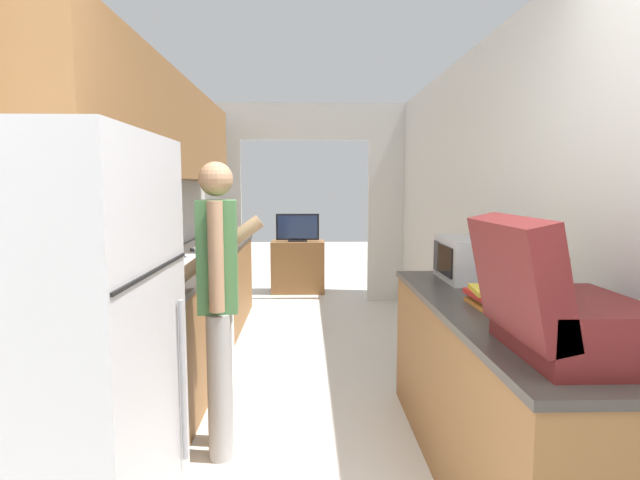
{
  "coord_description": "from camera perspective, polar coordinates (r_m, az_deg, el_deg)",
  "views": [
    {
      "loc": [
        0.01,
        -1.04,
        1.48
      ],
      "look_at": [
        0.13,
        3.22,
        1.02
      ],
      "focal_mm": 28.0,
      "sensor_mm": 36.0,
      "label": 1
    }
  ],
  "objects": [
    {
      "name": "counter_right",
      "position": [
        2.75,
        19.39,
        -16.3
      ],
      "size": [
        0.62,
        2.11,
        0.89
      ],
      "color": "brown",
      "rests_on": "ground_plane"
    },
    {
      "name": "television",
      "position": [
        6.86,
        -2.58,
        1.39
      ],
      "size": [
        0.59,
        0.16,
        0.38
      ],
      "color": "black",
      "rests_on": "tv_cabinet"
    },
    {
      "name": "wall_far_with_doorway",
      "position": [
        6.33,
        -1.74,
        5.82
      ],
      "size": [
        2.91,
        0.06,
        2.5
      ],
      "color": "silver",
      "rests_on": "ground_plane"
    },
    {
      "name": "microwave",
      "position": [
        3.27,
        16.96,
        -2.11
      ],
      "size": [
        0.37,
        0.49,
        0.27
      ],
      "color": "#B7B7BC",
      "rests_on": "counter_right"
    },
    {
      "name": "counter_left",
      "position": [
        4.35,
        -14.54,
        -7.78
      ],
      "size": [
        0.62,
        3.94,
        0.89
      ],
      "color": "brown",
      "rests_on": "ground_plane"
    },
    {
      "name": "tv_cabinet",
      "position": [
        6.96,
        -2.55,
        -3.05
      ],
      "size": [
        0.73,
        0.42,
        0.72
      ],
      "color": "brown",
      "rests_on": "ground_plane"
    },
    {
      "name": "person",
      "position": [
        2.8,
        -11.52,
        -6.74
      ],
      "size": [
        0.52,
        0.4,
        1.61
      ],
      "rotation": [
        0.0,
        0.0,
        1.69
      ],
      "color": "#9E9E9E",
      "rests_on": "ground_plane"
    },
    {
      "name": "wall_left",
      "position": [
        3.74,
        -20.6,
        7.16
      ],
      "size": [
        0.38,
        7.66,
        2.5
      ],
      "color": "silver",
      "rests_on": "ground_plane"
    },
    {
      "name": "refrigerator",
      "position": [
        2.03,
        -28.44,
        -13.33
      ],
      "size": [
        0.78,
        0.82,
        1.66
      ],
      "color": "#B7B7BC",
      "rests_on": "ground_plane"
    },
    {
      "name": "range_oven",
      "position": [
        4.22,
        -14.82,
        -8.12
      ],
      "size": [
        0.66,
        0.74,
        1.03
      ],
      "color": "white",
      "rests_on": "ground_plane"
    },
    {
      "name": "book_stack",
      "position": [
        2.63,
        19.37,
        -6.17
      ],
      "size": [
        0.25,
        0.32,
        0.09
      ],
      "color": "#C67028",
      "rests_on": "counter_right"
    },
    {
      "name": "suitcase",
      "position": [
        1.95,
        25.2,
        -7.1
      ],
      "size": [
        0.51,
        0.57,
        0.49
      ],
      "color": "#5B1919",
      "rests_on": "counter_right"
    },
    {
      "name": "wall_right",
      "position": [
        3.33,
        20.87,
        1.81
      ],
      "size": [
        0.06,
        7.66,
        2.5
      ],
      "color": "silver",
      "rests_on": "ground_plane"
    },
    {
      "name": "knife",
      "position": [
        4.76,
        -14.28,
        -1.03
      ],
      "size": [
        0.1,
        0.3,
        0.02
      ],
      "rotation": [
        0.0,
        0.0,
        0.36
      ],
      "color": "#B7B7BC",
      "rests_on": "counter_left"
    }
  ]
}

